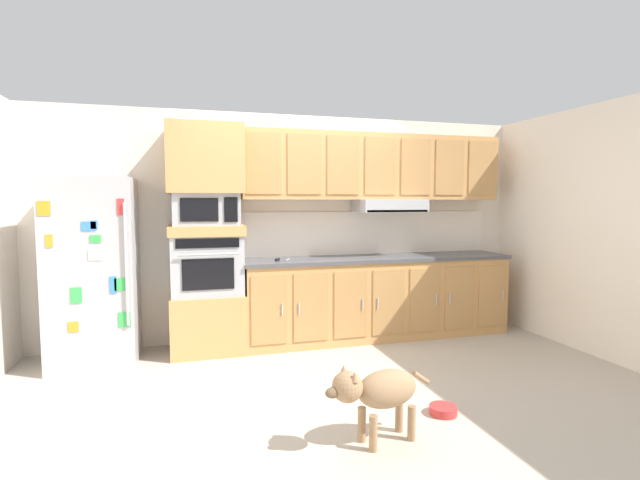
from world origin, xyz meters
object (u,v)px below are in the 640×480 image
object	(u,v)px
built_in_oven	(207,264)
dog	(378,391)
dog_food_bowl	(443,410)
screwdriver	(278,259)
refrigerator	(94,271)
microwave	(206,209)

from	to	relation	value
built_in_oven	dog	bearing A→B (deg)	-66.84
dog_food_bowl	screwdriver	bearing A→B (deg)	113.98
built_in_oven	dog_food_bowl	bearing A→B (deg)	-51.53
refrigerator	dog_food_bowl	xyz separation A→B (m)	(2.61, -1.90, -0.85)
built_in_oven	dog_food_bowl	distance (m)	2.66
built_in_oven	dog	xyz separation A→B (m)	(0.95, -2.22, -0.56)
refrigerator	dog	size ratio (longest dim) A/B	2.25
dog_food_bowl	microwave	bearing A→B (deg)	128.47
refrigerator	dog_food_bowl	size ratio (longest dim) A/B	8.80
built_in_oven	microwave	xyz separation A→B (m)	(0.00, -0.00, 0.56)
refrigerator	dog	world-z (taller)	refrigerator
refrigerator	built_in_oven	world-z (taller)	refrigerator
microwave	screwdriver	size ratio (longest dim) A/B	3.88
built_in_oven	microwave	size ratio (longest dim) A/B	1.09
screwdriver	dog	distance (m)	2.23
microwave	dog_food_bowl	distance (m)	2.90
microwave	dog	world-z (taller)	microwave
dog	dog_food_bowl	xyz separation A→B (m)	(0.62, 0.25, -0.31)
screwdriver	microwave	bearing A→B (deg)	173.68
refrigerator	screwdriver	world-z (taller)	refrigerator
built_in_oven	screwdriver	bearing A→B (deg)	-6.31
dog_food_bowl	built_in_oven	bearing A→B (deg)	128.47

